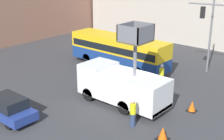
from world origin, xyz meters
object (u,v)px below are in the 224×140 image
(road_worker_near_truck, at_px, (133,112))
(utility_truck, at_px, (122,84))
(city_bus, at_px, (119,50))
(road_worker_directing, at_px, (161,75))
(traffic_light_pole, at_px, (208,26))
(traffic_cone_near_truck, at_px, (192,106))
(traffic_cone_mid_road, at_px, (163,134))
(parked_car_curbside, at_px, (7,107))

(road_worker_near_truck, bearing_deg, utility_truck, -55.70)
(city_bus, bearing_deg, road_worker_directing, 161.37)
(traffic_light_pole, bearing_deg, utility_truck, 168.88)
(traffic_cone_near_truck, height_order, traffic_cone_mid_road, traffic_cone_mid_road)
(traffic_cone_near_truck, bearing_deg, utility_truck, 117.61)
(road_worker_directing, distance_m, traffic_cone_mid_road, 8.13)
(city_bus, bearing_deg, traffic_cone_near_truck, 153.84)
(city_bus, xyz_separation_m, road_worker_directing, (-1.46, -5.68, -0.82))
(traffic_light_pole, height_order, traffic_cone_mid_road, traffic_light_pole)
(traffic_cone_mid_road, bearing_deg, road_worker_directing, 32.56)
(road_worker_near_truck, bearing_deg, traffic_light_pole, -103.22)
(traffic_light_pole, height_order, road_worker_directing, traffic_light_pole)
(road_worker_near_truck, distance_m, road_worker_directing, 7.06)
(traffic_light_pole, relative_size, parked_car_curbside, 1.53)
(traffic_light_pole, distance_m, parked_car_curbside, 17.47)
(traffic_cone_mid_road, height_order, parked_car_curbside, parked_car_curbside)
(road_worker_directing, distance_m, parked_car_curbside, 12.12)
(road_worker_near_truck, distance_m, traffic_cone_near_truck, 4.72)
(utility_truck, distance_m, road_worker_directing, 4.75)
(utility_truck, height_order, city_bus, utility_truck)
(utility_truck, bearing_deg, road_worker_directing, -4.19)
(road_worker_directing, relative_size, parked_car_curbside, 0.44)
(utility_truck, xyz_separation_m, traffic_cone_mid_road, (-2.13, -4.71, -1.16))
(traffic_light_pole, relative_size, road_worker_near_truck, 3.57)
(traffic_light_pole, distance_m, road_worker_near_truck, 12.01)
(utility_truck, distance_m, parked_car_curbside, 7.84)
(traffic_cone_mid_road, bearing_deg, road_worker_near_truck, 87.36)
(traffic_cone_near_truck, bearing_deg, traffic_cone_mid_road, -175.10)
(utility_truck, distance_m, traffic_light_pole, 10.05)
(road_worker_directing, height_order, traffic_cone_near_truck, road_worker_directing)
(road_worker_near_truck, bearing_deg, parked_car_curbside, 16.66)
(utility_truck, distance_m, road_worker_near_truck, 3.25)
(parked_car_curbside, bearing_deg, traffic_light_pole, -21.40)
(city_bus, xyz_separation_m, road_worker_near_truck, (-8.19, -7.80, -0.85))
(utility_truck, height_order, traffic_light_pole, traffic_light_pole)
(utility_truck, bearing_deg, traffic_light_pole, -11.12)
(road_worker_directing, bearing_deg, utility_truck, 43.85)
(road_worker_directing, xyz_separation_m, traffic_cone_near_truck, (-2.44, -3.99, -0.62))
(utility_truck, xyz_separation_m, city_bus, (6.16, 5.34, 0.26))
(traffic_light_pole, bearing_deg, traffic_cone_mid_road, -166.13)
(city_bus, distance_m, parked_car_curbside, 12.70)
(road_worker_near_truck, relative_size, traffic_cone_mid_road, 2.38)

